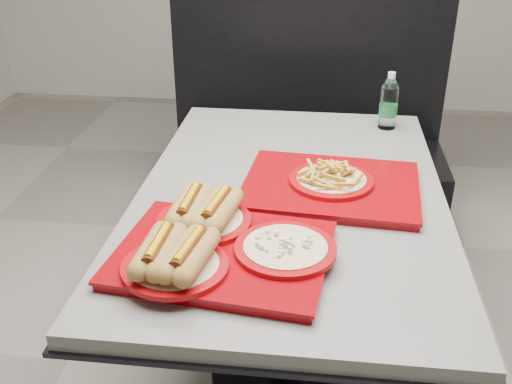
# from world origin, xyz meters

# --- Properties ---
(ground) EXTENTS (6.00, 6.00, 0.00)m
(ground) POSITION_xyz_m (0.00, 0.00, 0.00)
(ground) COLOR gray
(ground) RESTS_ON ground
(diner_table) EXTENTS (0.92, 1.42, 0.75)m
(diner_table) POSITION_xyz_m (0.00, 0.00, 0.58)
(diner_table) COLOR black
(diner_table) RESTS_ON ground
(booth_bench) EXTENTS (1.30, 0.57, 1.35)m
(booth_bench) POSITION_xyz_m (0.00, 1.09, 0.40)
(booth_bench) COLOR black
(booth_bench) RESTS_ON ground
(tray_near) EXTENTS (0.55, 0.47, 0.11)m
(tray_near) POSITION_xyz_m (-0.16, -0.38, 0.79)
(tray_near) COLOR #810309
(tray_near) RESTS_ON diner_table
(tray_far) EXTENTS (0.54, 0.44, 0.10)m
(tray_far) POSITION_xyz_m (0.12, 0.01, 0.78)
(tray_far) COLOR #810309
(tray_far) RESTS_ON diner_table
(water_bottle) EXTENTS (0.07, 0.07, 0.21)m
(water_bottle) POSITION_xyz_m (0.32, 0.56, 0.84)
(water_bottle) COLOR silver
(water_bottle) RESTS_ON diner_table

